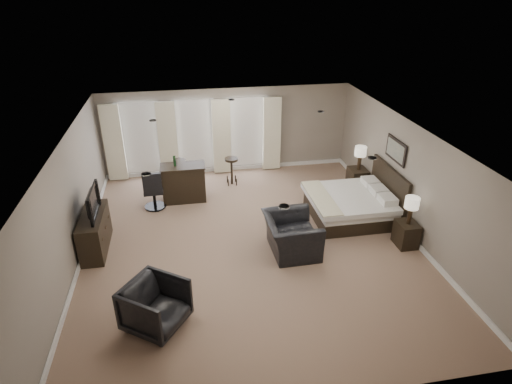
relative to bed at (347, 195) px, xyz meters
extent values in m
cube|color=#856954|center=(-2.58, -0.74, -0.64)|extent=(7.60, 8.60, 0.04)
cube|color=silver|center=(-2.58, -0.74, 1.96)|extent=(7.60, 8.60, 0.04)
cube|color=gray|center=(-2.58, 3.51, 0.66)|extent=(7.50, 0.04, 2.60)
cube|color=gray|center=(-2.58, -4.99, 0.66)|extent=(7.50, 0.04, 2.60)
cube|color=gray|center=(-6.33, -0.74, 0.66)|extent=(0.04, 8.50, 2.60)
cube|color=gray|center=(1.17, -0.74, 0.66)|extent=(0.04, 8.50, 2.60)
cube|color=silver|center=(-5.18, 3.45, 0.61)|extent=(1.15, 0.04, 2.05)
cube|color=silver|center=(-3.58, 3.45, 0.61)|extent=(1.15, 0.04, 2.05)
cube|color=silver|center=(-1.98, 3.45, 0.61)|extent=(1.15, 0.04, 2.05)
cube|color=beige|center=(-5.93, 3.33, 0.54)|extent=(0.55, 0.12, 2.30)
cube|color=beige|center=(-4.38, 3.33, 0.54)|extent=(0.55, 0.12, 2.30)
cube|color=beige|center=(-2.78, 3.33, 0.54)|extent=(0.55, 0.12, 2.30)
cube|color=beige|center=(-1.23, 3.33, 0.54)|extent=(0.55, 0.12, 2.30)
cube|color=silver|center=(0.00, 0.00, 0.00)|extent=(2.01, 1.92, 1.28)
cube|color=black|center=(0.89, -1.45, -0.35)|extent=(0.43, 0.53, 0.58)
cube|color=black|center=(0.89, 1.45, -0.32)|extent=(0.48, 0.59, 0.64)
cube|color=beige|center=(0.89, -1.45, 0.26)|extent=(0.31, 0.31, 0.65)
cube|color=beige|center=(0.89, 1.45, 0.34)|extent=(0.33, 0.33, 0.68)
cube|color=slate|center=(1.12, 0.00, 1.11)|extent=(0.04, 0.96, 0.56)
cube|color=black|center=(-6.03, -0.36, -0.20)|extent=(0.48, 1.50, 0.87)
imported|color=black|center=(-6.03, -0.36, 0.30)|extent=(0.62, 1.08, 0.14)
imported|color=black|center=(-1.75, -1.22, -0.08)|extent=(0.87, 1.30, 1.12)
imported|color=black|center=(-4.63, -3.04, -0.16)|extent=(1.26, 1.28, 0.97)
cube|color=black|center=(-4.01, 1.69, -0.12)|extent=(1.19, 0.62, 1.03)
cube|color=black|center=(-4.09, 2.70, -0.25)|extent=(0.42, 0.42, 0.78)
cube|color=black|center=(-2.60, 2.45, -0.23)|extent=(0.45, 0.45, 0.82)
cube|color=black|center=(-4.80, 1.38, -0.10)|extent=(0.58, 0.58, 1.09)
camera|label=1|loc=(-3.92, -8.94, 4.88)|focal=30.00mm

